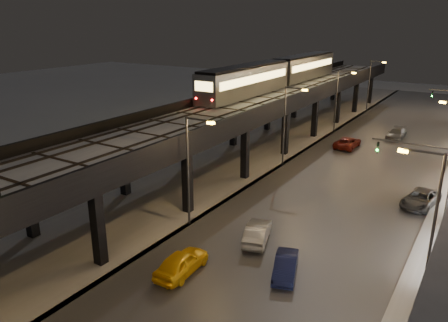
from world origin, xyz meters
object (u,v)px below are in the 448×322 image
Objects in this scene: car_near_white at (257,233)px; car_onc_dark at (420,200)px; car_taxi at (182,263)px; car_onc_white at (396,134)px; car_mid_silver at (347,143)px; car_onc_silver at (285,267)px; subway_train at (279,73)px.

car_near_white reaches higher than car_onc_dark.
car_onc_white is at bearing -99.44° from car_taxi.
car_mid_silver reaches higher than car_onc_silver.
car_near_white is 0.89× the size of car_onc_dark.
car_onc_white reaches higher than car_onc_dark.
car_onc_white is at bearing 116.81° from car_onc_dark.
car_onc_white is at bearing -112.05° from car_near_white.
subway_train reaches higher than car_onc_silver.
subway_train is 14.89m from car_mid_silver.
car_onc_white reaches higher than car_onc_silver.
car_onc_white is (16.46, 3.93, -7.78)m from subway_train.
subway_train is at bearing -76.36° from car_taxi.
subway_train is at bearing 151.15° from car_onc_dark.
car_near_white is 0.90× the size of car_onc_white.
car_taxi is at bearing -109.47° from car_onc_dark.
car_taxi reaches higher than car_onc_silver.
subway_train is 30.96m from car_onc_dark.
car_taxi is at bearing 90.90° from car_mid_silver.
car_near_white is at bearing -92.05° from car_onc_white.
car_near_white is at bearing 95.19° from car_mid_silver.
car_onc_silver is at bearing -153.09° from car_taxi.
car_onc_white is (2.62, 36.35, -0.01)m from car_near_white.
car_onc_silver is 39.44m from car_onc_white.
car_onc_silver is at bearing -98.22° from car_onc_dark.
car_onc_dark is (5.61, 16.46, 0.04)m from car_onc_silver.
car_mid_silver is at bearing -116.93° from car_onc_white.
car_onc_silver is 17.39m from car_onc_dark.
car_near_white is 28.40m from car_mid_silver.
subway_train is at bearing -164.51° from car_onc_white.
subway_train is 8.59× the size of car_near_white.
subway_train reaches higher than car_near_white.
car_near_white is at bearing -111.75° from car_taxi.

